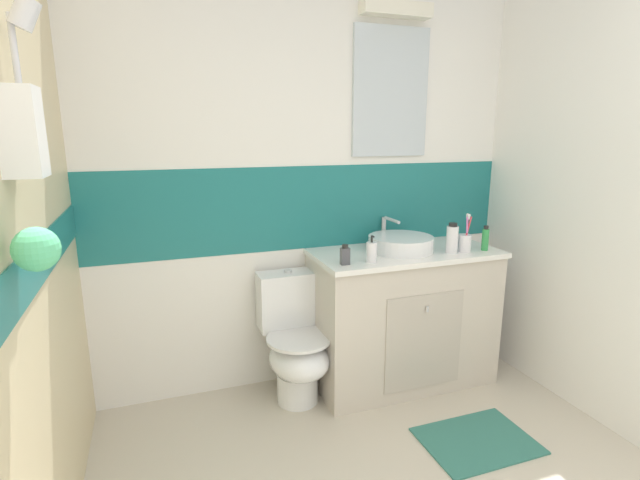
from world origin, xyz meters
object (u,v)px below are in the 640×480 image
Objects in this scene: soap_dispenser at (371,252)px; mouthwash_bottle at (452,239)px; toilet at (295,343)px; deodorant_spray_can at (485,239)px; sink_basin at (400,243)px; toothbrush_cup at (465,242)px; perfume_flask_small at (345,255)px.

soap_dispenser is 0.53m from mouthwash_bottle.
toilet is 1.29m from deodorant_spray_can.
toilet is 4.96× the size of soap_dispenser.
sink_basin is 0.51m from deodorant_spray_can.
soap_dispenser reaches higher than deodorant_spray_can.
toothbrush_cup is at bearing -1.24° from mouthwash_bottle.
perfume_flask_small is (-0.43, -0.17, 0.00)m from sink_basin.
mouthwash_bottle reaches higher than deodorant_spray_can.
toothbrush_cup reaches higher than mouthwash_bottle.
mouthwash_bottle reaches higher than sink_basin.
sink_basin reaches higher than perfume_flask_small.
sink_basin reaches higher than deodorant_spray_can.
sink_basin is 0.32m from soap_dispenser.
deodorant_spray_can is at bearing 0.75° from soap_dispenser.
sink_basin is at bearing 161.55° from deodorant_spray_can.
toilet is at bearing 170.37° from mouthwash_bottle.
sink_basin is 0.38m from toothbrush_cup.
deodorant_spray_can reaches higher than toilet.
soap_dispenser is 1.02× the size of deodorant_spray_can.
perfume_flask_small is at bearing -178.37° from mouthwash_bottle.
toothbrush_cup is (1.01, -0.16, 0.56)m from toilet.
sink_basin is 2.87× the size of deodorant_spray_can.
sink_basin reaches higher than soap_dispenser.
toilet is at bearing 171.10° from toothbrush_cup.
soap_dispenser reaches higher than perfume_flask_small.
toothbrush_cup is 0.09m from mouthwash_bottle.
mouthwash_bottle is (0.26, -0.15, 0.04)m from sink_basin.
toothbrush_cup is 0.14m from deodorant_spray_can.
mouthwash_bottle is 0.69m from perfume_flask_small.
perfume_flask_small is at bearing 178.74° from soap_dispenser.
perfume_flask_small is (-0.69, -0.02, -0.03)m from mouthwash_bottle.
toothbrush_cup is 1.53× the size of soap_dispenser.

